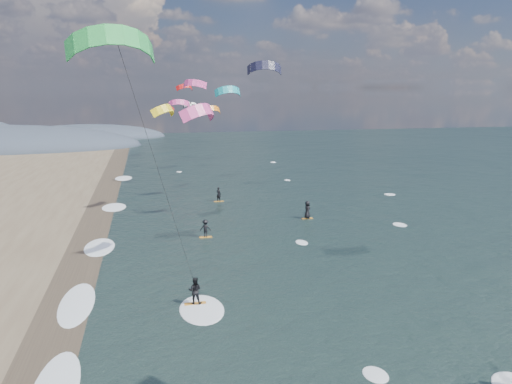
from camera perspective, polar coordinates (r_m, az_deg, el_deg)
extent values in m
cube|color=#382D23|center=(28.07, -22.47, -15.99)|extent=(3.00, 240.00, 0.00)
ellipsoid|color=#3D4756|center=(135.95, -18.83, 5.86)|extent=(40.00, 18.00, 7.00)
cube|color=orange|center=(30.75, -6.96, -12.56)|extent=(1.29, 0.40, 0.06)
imported|color=black|center=(30.41, -7.00, -11.10)|extent=(0.93, 0.81, 1.64)
ellipsoid|color=white|center=(30.07, -6.22, -13.19)|extent=(2.60, 4.20, 0.12)
cylinder|color=black|center=(25.36, -10.69, 1.11)|extent=(0.02, 0.02, 15.19)
cube|color=orange|center=(43.52, -5.77, -5.14)|extent=(1.10, 0.35, 0.05)
imported|color=black|center=(43.29, -5.79, -4.14)|extent=(1.11, 0.83, 1.53)
cube|color=orange|center=(49.63, 5.87, -3.00)|extent=(1.10, 0.35, 0.05)
imported|color=black|center=(49.41, 5.89, -2.01)|extent=(0.64, 0.90, 1.73)
cube|color=orange|center=(56.86, -4.28, -1.06)|extent=(1.10, 0.35, 0.05)
imported|color=black|center=(56.68, -4.29, -0.24)|extent=(0.70, 0.68, 1.62)
ellipsoid|color=white|center=(32.36, -18.82, -11.91)|extent=(2.40, 5.40, 0.11)
ellipsoid|color=white|center=(42.63, -17.25, -6.03)|extent=(2.40, 5.40, 0.11)
ellipsoid|color=white|center=(56.10, -16.12, -1.70)|extent=(2.40, 5.40, 0.11)
ellipsoid|color=white|center=(73.71, -15.29, 1.51)|extent=(2.40, 5.40, 0.11)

